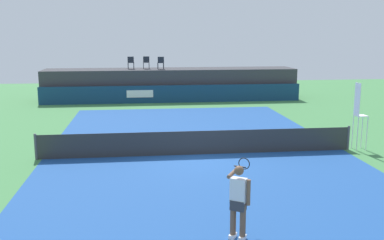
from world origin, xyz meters
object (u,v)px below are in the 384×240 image
spectator_chair_far_left (131,62)px  tennis_ball (297,132)px  net_post_far (348,138)px  net_post_near (36,147)px  spectator_chair_left (146,62)px  umpire_chair (359,112)px  tennis_player (239,199)px  spectator_chair_center (161,62)px

spectator_chair_far_left → tennis_ball: size_ratio=13.06×
net_post_far → net_post_near: bearing=180.0°
spectator_chair_left → net_post_near: size_ratio=0.89×
umpire_chair → net_post_near: 12.81m
net_post_near → tennis_player: (6.16, -7.36, 0.46)m
spectator_chair_center → umpire_chair: size_ratio=0.32×
spectator_chair_left → net_post_near: 16.28m
spectator_chair_far_left → tennis_ball: spectator_chair_far_left is taller
spectator_chair_far_left → spectator_chair_left: same height
spectator_chair_far_left → net_post_near: size_ratio=0.89×
spectator_chair_center → tennis_player: bearing=-88.2°
umpire_chair → spectator_chair_far_left: bearing=121.4°
spectator_chair_left → spectator_chair_center: (1.02, -0.56, 0.00)m
net_post_near → umpire_chair: bearing=-0.0°
net_post_far → tennis_player: size_ratio=0.56×
net_post_near → net_post_far: size_ratio=1.00×
spectator_chair_center → net_post_far: spectator_chair_center is taller
tennis_player → tennis_ball: size_ratio=26.03×
spectator_chair_left → spectator_chair_center: 1.16m
net_post_far → tennis_ball: size_ratio=14.71×
spectator_chair_far_left → net_post_far: bearing=-59.6°
tennis_player → tennis_ball: bearing=63.6°
net_post_near → tennis_player: bearing=-50.1°
net_post_near → net_post_far: 12.40m
spectator_chair_left → umpire_chair: bearing=-61.8°
spectator_chair_far_left → umpire_chair: (9.42, -15.40, -1.11)m
umpire_chair → net_post_far: 1.15m
net_post_near → spectator_chair_far_left: bearing=77.7°
spectator_chair_far_left → tennis_player: size_ratio=0.50×
umpire_chair → net_post_far: bearing=179.8°
spectator_chair_far_left → net_post_near: 15.91m
net_post_near → tennis_ball: net_post_near is taller
net_post_far → tennis_ball: (-0.99, 3.22, -0.46)m
tennis_ball → umpire_chair: bearing=-67.1°
net_post_far → umpire_chair: bearing=-0.2°
spectator_chair_left → umpire_chair: spectator_chair_left is taller
spectator_chair_far_left → net_post_near: (-3.35, -15.40, -2.19)m
spectator_chair_center → spectator_chair_left: bearing=151.0°
spectator_chair_center → tennis_player: 22.38m
spectator_chair_left → spectator_chair_center: same height
spectator_chair_left → spectator_chair_center: bearing=-29.0°
spectator_chair_center → tennis_player: spectator_chair_center is taller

